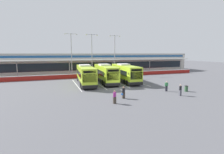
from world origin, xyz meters
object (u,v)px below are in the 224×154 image
at_px(pedestrian_child, 180,90).
at_px(lamp_post_east, 115,52).
at_px(pedestrian_in_dark_coat, 166,86).
at_px(coach_bus_leftmost, 86,75).
at_px(lamp_post_west, 71,52).
at_px(litter_bin, 186,89).
at_px(pedestrian_near_bin, 115,96).
at_px(pedestrian_with_handbag, 124,92).
at_px(lamp_post_centre, 92,52).
at_px(coach_bus_centre, 125,73).
at_px(coach_bus_left_centre, 105,74).

bearing_deg(pedestrian_child, lamp_post_east, 91.26).
relative_size(pedestrian_in_dark_coat, lamp_post_east, 0.15).
height_order(coach_bus_leftmost, pedestrian_child, coach_bus_leftmost).
height_order(lamp_post_west, litter_bin, lamp_post_west).
bearing_deg(pedestrian_near_bin, litter_bin, 9.45).
xyz_separation_m(coach_bus_leftmost, pedestrian_child, (11.03, -13.73, -0.91)).
xyz_separation_m(coach_bus_leftmost, pedestrian_with_handbag, (2.74, -12.37, -0.93)).
distance_m(coach_bus_leftmost, lamp_post_centre, 12.31).
relative_size(lamp_post_west, litter_bin, 11.83).
xyz_separation_m(coach_bus_centre, lamp_post_centre, (-4.75, 10.65, 4.50)).
bearing_deg(pedestrian_with_handbag, coach_bus_left_centre, 83.07).
bearing_deg(lamp_post_east, pedestrian_with_handbag, -108.03).
bearing_deg(lamp_post_centre, pedestrian_child, -73.67).
bearing_deg(coach_bus_centre, litter_bin, -66.62).
distance_m(coach_bus_centre, pedestrian_child, 14.11).
height_order(coach_bus_left_centre, lamp_post_centre, lamp_post_centre).
distance_m(lamp_post_west, litter_bin, 28.10).
bearing_deg(lamp_post_centre, lamp_post_west, 178.29).
bearing_deg(pedestrian_child, pedestrian_in_dark_coat, 91.38).
distance_m(coach_bus_leftmost, coach_bus_centre, 8.60).
relative_size(coach_bus_leftmost, pedestrian_child, 7.59).
bearing_deg(lamp_post_west, lamp_post_centre, -1.71).
relative_size(pedestrian_near_bin, lamp_post_centre, 0.15).
relative_size(pedestrian_with_handbag, litter_bin, 1.74).
bearing_deg(lamp_post_west, pedestrian_in_dark_coat, -60.33).
bearing_deg(pedestrian_child, coach_bus_left_centre, 114.88).
distance_m(coach_bus_leftmost, lamp_post_east, 16.13).
bearing_deg(coach_bus_leftmost, pedestrian_child, -51.22).
height_order(coach_bus_left_centre, litter_bin, coach_bus_left_centre).
relative_size(coach_bus_centre, pedestrian_child, 7.59).
height_order(pedestrian_child, lamp_post_west, lamp_post_west).
bearing_deg(pedestrian_in_dark_coat, pedestrian_child, -88.62).
relative_size(coach_bus_leftmost, lamp_post_west, 1.12).
bearing_deg(coach_bus_left_centre, pedestrian_child, -65.12).
relative_size(coach_bus_left_centre, lamp_post_west, 1.12).
relative_size(pedestrian_with_handbag, lamp_post_west, 0.15).
bearing_deg(pedestrian_in_dark_coat, coach_bus_leftmost, 135.65).
bearing_deg(lamp_post_centre, coach_bus_leftmost, -109.60).
distance_m(pedestrian_with_handbag, pedestrian_near_bin, 2.60).
height_order(coach_bus_centre, lamp_post_west, lamp_post_west).
bearing_deg(coach_bus_left_centre, pedestrian_near_bin, -103.36).
xyz_separation_m(coach_bus_left_centre, pedestrian_near_bin, (-3.52, -14.84, -0.91)).
bearing_deg(litter_bin, coach_bus_leftmost, 139.16).
xyz_separation_m(coach_bus_centre, pedestrian_child, (2.43, -13.87, -0.91)).
bearing_deg(pedestrian_in_dark_coat, pedestrian_near_bin, -161.45).
height_order(coach_bus_left_centre, coach_bus_centre, same).
height_order(pedestrian_with_handbag, lamp_post_west, lamp_post_west).
bearing_deg(coach_bus_leftmost, lamp_post_centre, 70.40).
distance_m(coach_bus_leftmost, pedestrian_in_dark_coat, 15.35).
height_order(coach_bus_leftmost, lamp_post_east, lamp_post_east).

